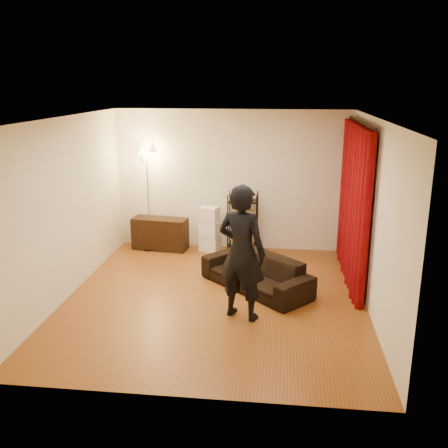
# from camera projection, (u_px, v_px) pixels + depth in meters

# --- Properties ---
(floor) EXTENTS (5.00, 5.00, 0.00)m
(floor) POSITION_uv_depth(u_px,v_px,m) (215.00, 298.00, 7.61)
(floor) COLOR #964E19
(floor) RESTS_ON ground
(ceiling) EXTENTS (5.00, 5.00, 0.00)m
(ceiling) POSITION_uv_depth(u_px,v_px,m) (214.00, 118.00, 6.87)
(ceiling) COLOR white
(ceiling) RESTS_ON ground
(wall_back) EXTENTS (5.00, 0.00, 5.00)m
(wall_back) POSITION_uv_depth(u_px,v_px,m) (232.00, 181.00, 9.63)
(wall_back) COLOR #F7EFCE
(wall_back) RESTS_ON ground
(wall_front) EXTENTS (5.00, 0.00, 5.00)m
(wall_front) POSITION_uv_depth(u_px,v_px,m) (181.00, 277.00, 4.85)
(wall_front) COLOR #F7EFCE
(wall_front) RESTS_ON ground
(wall_left) EXTENTS (0.00, 5.00, 5.00)m
(wall_left) POSITION_uv_depth(u_px,v_px,m) (67.00, 208.00, 7.49)
(wall_left) COLOR #F7EFCE
(wall_left) RESTS_ON ground
(wall_right) EXTENTS (0.00, 5.00, 5.00)m
(wall_right) POSITION_uv_depth(u_px,v_px,m) (374.00, 218.00, 6.99)
(wall_right) COLOR #F7EFCE
(wall_right) RESTS_ON ground
(curtain_rod) EXTENTS (0.04, 2.65, 0.04)m
(curtain_rod) POSITION_uv_depth(u_px,v_px,m) (361.00, 122.00, 7.74)
(curtain_rod) COLOR black
(curtain_rod) RESTS_ON wall_right
(curtain) EXTENTS (0.22, 2.65, 2.55)m
(curtain) POSITION_uv_depth(u_px,v_px,m) (354.00, 204.00, 8.10)
(curtain) COLOR #730705
(curtain) RESTS_ON ground
(sofa) EXTENTS (1.89, 1.82, 0.55)m
(sofa) POSITION_uv_depth(u_px,v_px,m) (256.00, 272.00, 7.90)
(sofa) COLOR black
(sofa) RESTS_ON ground
(person) EXTENTS (0.81, 0.68, 1.90)m
(person) POSITION_uv_depth(u_px,v_px,m) (242.00, 253.00, 6.77)
(person) COLOR black
(person) RESTS_ON ground
(media_cabinet) EXTENTS (1.11, 0.54, 0.62)m
(media_cabinet) POSITION_uv_depth(u_px,v_px,m) (160.00, 234.00, 9.80)
(media_cabinet) COLOR black
(media_cabinet) RESTS_ON ground
(storage_boxes) EXTENTS (0.42, 0.37, 0.89)m
(storage_boxes) POSITION_uv_depth(u_px,v_px,m) (210.00, 229.00, 9.64)
(storage_boxes) COLOR white
(storage_boxes) RESTS_ON ground
(wire_shelf) EXTENTS (0.61, 0.48, 1.18)m
(wire_shelf) POSITION_uv_depth(u_px,v_px,m) (243.00, 223.00, 9.52)
(wire_shelf) COLOR black
(wire_shelf) RESTS_ON ground
(floor_lamp) EXTENTS (0.41, 0.41, 2.03)m
(floor_lamp) POSITION_uv_depth(u_px,v_px,m) (148.00, 199.00, 9.58)
(floor_lamp) COLOR silver
(floor_lamp) RESTS_ON ground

